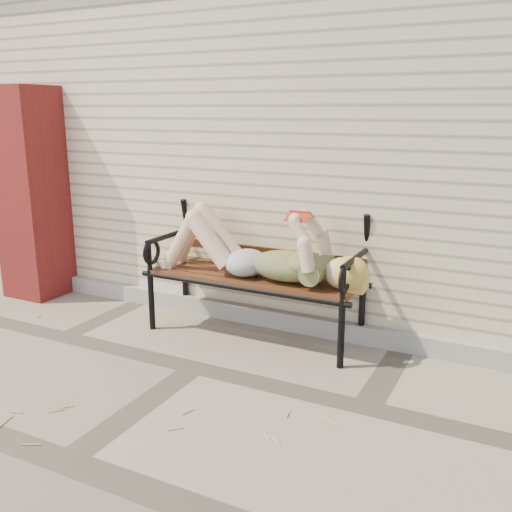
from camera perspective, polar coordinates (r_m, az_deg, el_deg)
The scene contains 7 objects.
ground at distance 4.16m, azimuth -6.12°, elevation -11.04°, with size 80.00×80.00×0.00m, color gray.
house_wall at distance 6.48m, azimuth 8.29°, elevation 11.81°, with size 8.00×4.00×3.00m, color beige.
foundation_strip at distance 4.91m, azimuth 0.01°, elevation -5.93°, with size 8.00×0.10×0.15m, color #9C968D.
brick_pillar at distance 5.90m, azimuth -21.49°, elevation 5.82°, with size 0.50×0.50×2.00m, color #AE2A27.
garden_bench at distance 4.57m, azimuth 0.38°, elevation 0.43°, with size 1.87×0.74×1.21m.
reading_woman at distance 4.43m, azimuth -0.29°, elevation 0.50°, with size 1.76×0.40×0.55m.
straw_scatter at distance 3.92m, azimuth -13.13°, elevation -12.98°, with size 2.47×1.64×0.01m.
Camera 1 is at (2.07, -3.14, 1.79)m, focal length 40.00 mm.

